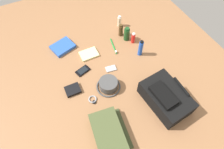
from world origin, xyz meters
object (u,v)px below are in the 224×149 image
object	(u,v)px
bucket_hat	(108,85)
lotion_bottle	(119,21)
backpack	(166,97)
paperback_novel	(63,47)
toothbrush	(114,47)
deodorant_spray	(141,48)
notepad	(89,54)
cologne_bottle	(121,30)
wristwatch	(93,100)
shampoo_bottle	(127,34)
sunscreen_spray	(133,38)
toiletry_pouch	(109,133)
cell_phone	(83,71)
media_player	(111,69)
wallet	(73,90)

from	to	relation	value
bucket_hat	lotion_bottle	xyz separation A→B (m)	(-0.56, 0.39, 0.02)
backpack	paperback_novel	world-z (taller)	backpack
bucket_hat	paperback_novel	distance (m)	0.57
toothbrush	bucket_hat	bearing A→B (deg)	-32.61
deodorant_spray	notepad	distance (m)	0.44
cologne_bottle	wristwatch	xyz separation A→B (m)	(0.50, -0.49, -0.05)
shampoo_bottle	notepad	bearing A→B (deg)	-87.39
sunscreen_spray	toiletry_pouch	bearing A→B (deg)	-40.62
cell_phone	backpack	bearing A→B (deg)	39.69
lotion_bottle	shampoo_bottle	size ratio (longest dim) A/B	0.85
shampoo_bottle	sunscreen_spray	size ratio (longest dim) A/B	1.25
cologne_bottle	toiletry_pouch	bearing A→B (deg)	-32.80
toothbrush	lotion_bottle	bearing A→B (deg)	142.42
toiletry_pouch	toothbrush	distance (m)	0.77
paperback_novel	cell_phone	size ratio (longest dim) A/B	1.76
sunscreen_spray	wristwatch	xyz separation A→B (m)	(0.37, -0.55, -0.04)
bucket_hat	wristwatch	size ratio (longest dim) A/B	2.61
shampoo_bottle	toothbrush	size ratio (longest dim) A/B	0.73
cologne_bottle	cell_phone	bearing A→B (deg)	-64.18
cell_phone	media_player	xyz separation A→B (m)	(0.08, 0.21, -0.00)
notepad	lotion_bottle	bearing A→B (deg)	117.41
shampoo_bottle	sunscreen_spray	bearing A→B (deg)	30.46
sunscreen_spray	deodorant_spray	bearing A→B (deg)	-6.71
lotion_bottle	deodorant_spray	xyz separation A→B (m)	(0.39, -0.01, 0.02)
sunscreen_spray	backpack	bearing A→B (deg)	-8.69
toiletry_pouch	cell_phone	distance (m)	0.56
backpack	toiletry_pouch	xyz separation A→B (m)	(0.04, -0.46, -0.02)
cologne_bottle	shampoo_bottle	world-z (taller)	shampoo_bottle
paperback_novel	wristwatch	bearing A→B (deg)	3.33
paperback_novel	wristwatch	size ratio (longest dim) A/B	3.07
backpack	deodorant_spray	distance (m)	0.47
cell_phone	toothbrush	size ratio (longest dim) A/B	0.69
lotion_bottle	cell_phone	distance (m)	0.62
backpack	wristwatch	distance (m)	0.52
deodorant_spray	notepad	size ratio (longest dim) A/B	1.05
media_player	toothbrush	bearing A→B (deg)	147.29
media_player	toothbrush	size ratio (longest dim) A/B	0.51
sunscreen_spray	notepad	world-z (taller)	sunscreen_spray
shampoo_bottle	sunscreen_spray	distance (m)	0.07
cologne_bottle	paperback_novel	bearing A→B (deg)	-99.25
toiletry_pouch	wristwatch	size ratio (longest dim) A/B	4.43
lotion_bottle	deodorant_spray	bearing A→B (deg)	-1.23
cologne_bottle	media_player	size ratio (longest dim) A/B	1.31
deodorant_spray	wallet	distance (m)	0.64
cell_phone	wristwatch	world-z (taller)	cell_phone
cell_phone	toothbrush	bearing A→B (deg)	108.96
toothbrush	cologne_bottle	bearing A→B (deg)	130.82
toiletry_pouch	cell_phone	world-z (taller)	toiletry_pouch
wristwatch	paperback_novel	bearing A→B (deg)	-176.67
deodorant_spray	wallet	size ratio (longest dim) A/B	1.43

